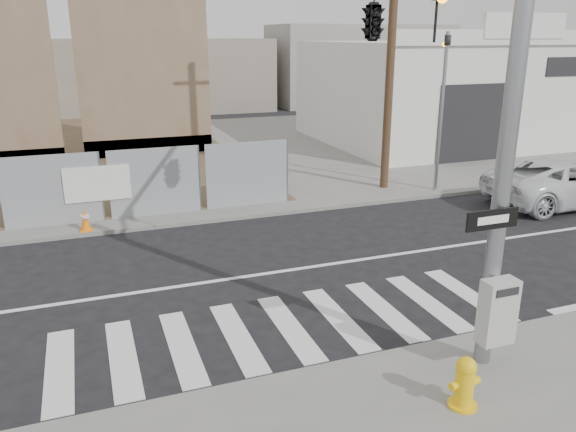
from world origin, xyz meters
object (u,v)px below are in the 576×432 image
object	(u,v)px
fire_hydrant	(465,382)
suv	(569,182)
traffic_cone_d	(85,220)
auto_shop	(444,91)
signal_pole	(409,59)

from	to	relation	value
fire_hydrant	suv	world-z (taller)	suv
suv	traffic_cone_d	xyz separation A→B (m)	(-14.58, 2.25, -0.32)
suv	traffic_cone_d	world-z (taller)	suv
fire_hydrant	traffic_cone_d	xyz separation A→B (m)	(-4.88, 9.91, -0.09)
auto_shop	traffic_cone_d	size ratio (longest dim) A/B	19.32
suv	traffic_cone_d	bearing A→B (deg)	84.35
auto_shop	suv	distance (m)	11.50
signal_pole	auto_shop	size ratio (longest dim) A/B	0.58
signal_pole	fire_hydrant	bearing A→B (deg)	-105.88
auto_shop	fire_hydrant	world-z (taller)	auto_shop
auto_shop	fire_hydrant	bearing A→B (deg)	-123.91
auto_shop	traffic_cone_d	xyz separation A→B (m)	(-17.42, -8.75, -2.11)
traffic_cone_d	suv	bearing A→B (deg)	-8.79
fire_hydrant	traffic_cone_d	world-z (taller)	fire_hydrant
auto_shop	traffic_cone_d	bearing A→B (deg)	-153.34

